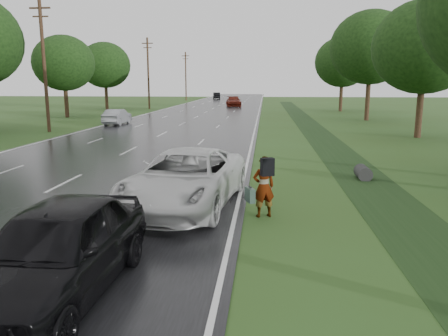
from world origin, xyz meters
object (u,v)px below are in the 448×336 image
at_px(dark_sedan, 57,250).
at_px(white_pickup, 185,179).
at_px(pedestrian, 263,186).
at_px(silver_sedan, 117,117).

bearing_deg(dark_sedan, white_pickup, 79.98).
bearing_deg(pedestrian, white_pickup, -39.18).
relative_size(pedestrian, white_pickup, 0.29).
distance_m(pedestrian, white_pickup, 2.51).
xyz_separation_m(white_pickup, dark_sedan, (-1.22, -5.93, 0.00)).
distance_m(pedestrian, silver_sedan, 29.64).
height_order(dark_sedan, silver_sedan, dark_sedan).
bearing_deg(silver_sedan, pedestrian, 116.79).
height_order(pedestrian, dark_sedan, dark_sedan).
relative_size(white_pickup, dark_sedan, 1.22).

